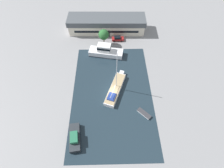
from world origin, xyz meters
name	(u,v)px	position (x,y,z in m)	size (l,w,h in m)	color
ground_plane	(112,94)	(0.00, 0.00, 0.00)	(440.00, 440.00, 0.00)	gray
water_canal	(112,94)	(0.00, 0.00, 0.00)	(22.60, 37.69, 0.01)	#1E2D38
warehouse_building	(107,24)	(-1.45, 29.60, 2.84)	(28.76, 8.22, 5.60)	beige
quay_tree_near_building	(104,35)	(-2.44, 21.42, 4.29)	(3.59, 3.59, 6.11)	brown
parked_car	(118,38)	(2.53, 23.63, 0.81)	(4.32, 1.90, 1.61)	maroon
sailboat_moored	(115,89)	(0.94, 1.30, 0.73)	(6.74, 12.80, 13.99)	white
motor_cruiser	(105,51)	(-1.91, 16.19, 1.52)	(11.90, 5.73, 4.21)	white
small_dinghy	(144,113)	(8.29, -6.54, 0.27)	(3.73, 3.73, 0.52)	white
cabin_boat	(75,138)	(-9.28, -12.85, 0.91)	(3.33, 7.10, 2.45)	#23282D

